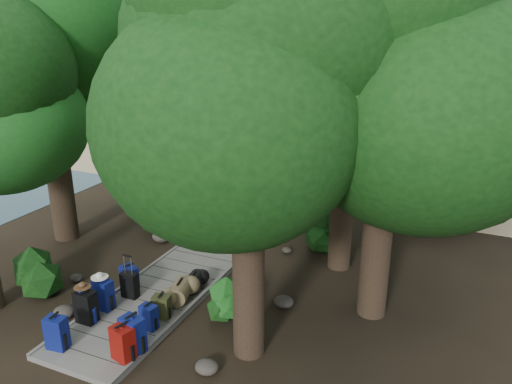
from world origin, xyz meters
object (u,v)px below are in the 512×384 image
at_px(backpack_left_b, 86,305).
at_px(backpack_right_a, 123,342).
at_px(backpack_right_d, 162,305).
at_px(duffel_right_black, 194,282).
at_px(lone_suitcase_on_sand, 311,168).
at_px(duffel_right_khaki, 180,291).
at_px(backpack_left_d, 129,276).
at_px(backpack_left_a, 56,331).
at_px(kayak, 255,151).
at_px(suitcase_on_boardwalk, 130,285).
at_px(backpack_right_c, 149,316).
at_px(sun_lounger, 391,169).
at_px(backpack_left_c, 103,293).
at_px(backpack_right_b, 133,333).

distance_m(backpack_left_b, backpack_right_a, 1.63).
xyz_separation_m(backpack_left_b, backpack_right_d, (1.34, 0.78, -0.11)).
height_order(duffel_right_black, lone_suitcase_on_sand, lone_suitcase_on_sand).
relative_size(backpack_left_b, duffel_right_black, 1.26).
bearing_deg(backpack_right_d, backpack_left_b, -161.01).
bearing_deg(duffel_right_khaki, backpack_left_d, 167.36).
relative_size(backpack_left_a, backpack_right_a, 0.98).
bearing_deg(backpack_left_a, kayak, 92.67).
xyz_separation_m(duffel_right_black, lone_suitcase_on_sand, (-0.33, 9.88, 0.06)).
distance_m(backpack_left_b, duffel_right_black, 2.47).
xyz_separation_m(suitcase_on_boardwalk, kayak, (-2.72, 13.13, -0.25)).
bearing_deg(backpack_right_c, backpack_left_b, -158.75).
bearing_deg(sun_lounger, backpack_left_a, -95.95).
distance_m(backpack_right_c, suitcase_on_boardwalk, 1.39).
relative_size(backpack_right_c, lone_suitcase_on_sand, 0.81).
xyz_separation_m(backpack_left_d, backpack_right_d, (1.38, -0.71, -0.03)).
xyz_separation_m(backpack_right_c, sun_lounger, (2.68, 12.90, -0.07)).
relative_size(backpack_left_a, backpack_right_c, 1.28).
distance_m(duffel_right_black, suitcase_on_boardwalk, 1.45).
relative_size(backpack_right_a, suitcase_on_boardwalk, 1.26).
bearing_deg(duffel_right_khaki, duffel_right_black, 72.63).
relative_size(duffel_right_khaki, lone_suitcase_on_sand, 0.96).
distance_m(backpack_right_d, duffel_right_black, 1.26).
bearing_deg(backpack_left_c, duffel_right_black, 51.54).
bearing_deg(backpack_left_d, lone_suitcase_on_sand, 102.97).
height_order(backpack_left_c, duffel_right_khaki, backpack_left_c).
bearing_deg(suitcase_on_boardwalk, duffel_right_khaki, 17.67).
bearing_deg(kayak, suitcase_on_boardwalk, -90.32).
height_order(duffel_right_black, kayak, duffel_right_black).
bearing_deg(suitcase_on_boardwalk, backpack_right_d, -18.67).
xyz_separation_m(backpack_left_b, sun_lounger, (4.01, 13.24, -0.17)).
distance_m(backpack_left_a, backpack_left_b, 0.93).
xyz_separation_m(suitcase_on_boardwalk, sun_lounger, (3.79, 12.07, -0.08)).
xyz_separation_m(backpack_left_a, backpack_left_b, (-0.10, 0.92, 0.02)).
height_order(backpack_left_c, kayak, backpack_left_c).
bearing_deg(backpack_left_b, lone_suitcase_on_sand, 84.99).
height_order(backpack_right_b, duffel_right_black, backpack_right_b).
height_order(backpack_left_d, sun_lounger, backpack_left_d).
xyz_separation_m(backpack_left_d, backpack_right_a, (1.52, -2.17, 0.07)).
relative_size(backpack_left_b, lone_suitcase_on_sand, 1.10).
bearing_deg(lone_suitcase_on_sand, duffel_right_khaki, -78.67).
bearing_deg(duffel_right_black, backpack_left_a, -122.52).
relative_size(backpack_left_d, backpack_right_b, 0.76).
distance_m(backpack_right_a, backpack_right_c, 1.02).
xyz_separation_m(backpack_left_d, suitcase_on_boardwalk, (0.26, -0.33, -0.01)).
bearing_deg(backpack_right_a, backpack_left_b, 169.59).
distance_m(backpack_left_d, duffel_right_black, 1.52).
distance_m(backpack_left_a, backpack_right_d, 2.11).
relative_size(backpack_right_d, duffel_right_black, 0.90).
distance_m(backpack_left_d, backpack_right_d, 1.56).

